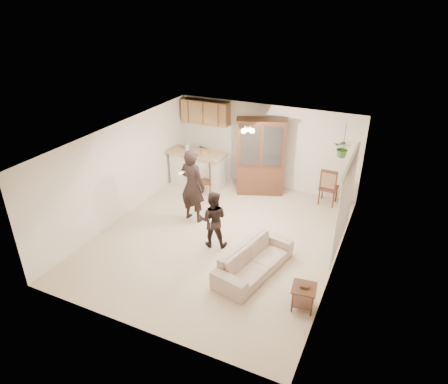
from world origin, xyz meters
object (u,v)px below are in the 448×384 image
at_px(child, 213,220).
at_px(chair_hutch_right, 328,193).
at_px(chair_bar, 200,170).
at_px(adult, 192,188).
at_px(chair_hutch_left, 204,186).
at_px(china_hutch, 261,157).
at_px(sofa, 254,257).
at_px(side_table, 303,297).

xyz_separation_m(child, chair_hutch_right, (2.00, 3.21, -0.37)).
distance_m(child, chair_bar, 3.83).
distance_m(adult, chair_hutch_left, 1.55).
relative_size(adult, china_hutch, 0.81).
distance_m(sofa, china_hutch, 3.86).
height_order(china_hutch, side_table, china_hutch).
relative_size(sofa, side_table, 3.47).
relative_size(sofa, chair_hutch_left, 2.02).
bearing_deg(chair_hutch_left, adult, -14.82).
relative_size(china_hutch, chair_bar, 2.29).
height_order(sofa, side_table, sofa).
xyz_separation_m(sofa, china_hutch, (-1.22, 3.59, 0.73)).
bearing_deg(chair_hutch_left, chair_hutch_right, 75.21).
distance_m(child, chair_hutch_left, 2.63).
bearing_deg(chair_bar, sofa, -29.71).
xyz_separation_m(sofa, chair_hutch_right, (0.76, 3.74, -0.06)).
bearing_deg(side_table, chair_hutch_right, 96.05).
distance_m(adult, chair_hutch_right, 3.86).
relative_size(china_hutch, chair_hutch_right, 2.06).
bearing_deg(side_table, sofa, 152.81).
xyz_separation_m(adult, chair_bar, (-1.06, 2.38, -0.63)).
relative_size(child, side_table, 2.50).
bearing_deg(adult, chair_hutch_left, -67.92).
relative_size(china_hutch, chair_hutch_left, 2.39).
bearing_deg(chair_hutch_left, child, 1.00).
relative_size(sofa, child, 1.39).
relative_size(side_table, chair_hutch_left, 0.58).
relative_size(adult, child, 1.33).
distance_m(adult, china_hutch, 2.44).
height_order(china_hutch, chair_hutch_left, china_hutch).
xyz_separation_m(child, china_hutch, (0.02, 3.05, 0.42)).
xyz_separation_m(adult, side_table, (3.45, -2.01, -0.65)).
bearing_deg(china_hutch, child, -110.99).
distance_m(china_hutch, chair_hutch_right, 2.14).
xyz_separation_m(side_table, chair_bar, (-4.51, 4.38, 0.02)).
bearing_deg(child, chair_bar, -75.44).
height_order(sofa, china_hutch, china_hutch).
height_order(sofa, chair_hutch_right, chair_hutch_right).
bearing_deg(chair_hutch_right, child, 59.51).
relative_size(chair_bar, chair_hutch_left, 1.05).
height_order(side_table, chair_hutch_right, chair_hutch_right).
bearing_deg(chair_bar, chair_hutch_right, 18.99).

